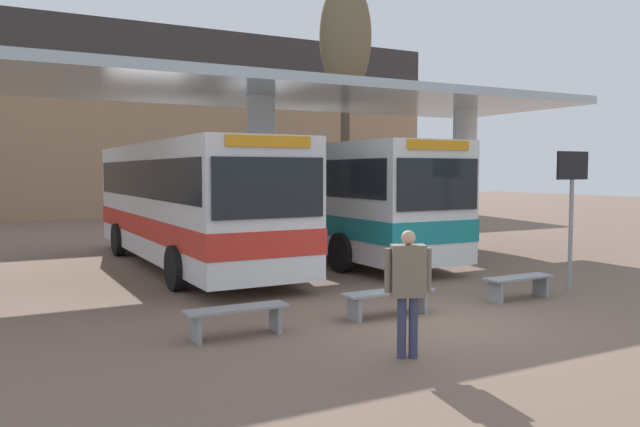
% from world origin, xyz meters
% --- Properties ---
extents(ground_plane, '(100.00, 100.00, 0.00)m').
position_xyz_m(ground_plane, '(0.00, 0.00, 0.00)').
color(ground_plane, '#755B4C').
extents(townhouse_backdrop, '(40.00, 0.58, 10.78)m').
position_xyz_m(townhouse_backdrop, '(0.00, 27.32, 6.25)').
color(townhouse_backdrop, '#9E7A5B').
rests_on(townhouse_backdrop, ground_plane).
extents(station_canopy, '(19.41, 6.04, 4.82)m').
position_xyz_m(station_canopy, '(0.00, 7.55, 4.16)').
color(station_canopy, silver).
rests_on(station_canopy, ground_plane).
extents(transit_bus_left_bay, '(2.87, 10.88, 3.27)m').
position_xyz_m(transit_bus_left_bay, '(-1.89, 8.19, 1.82)').
color(transit_bus_left_bay, silver).
rests_on(transit_bus_left_bay, ground_plane).
extents(transit_bus_center_bay, '(2.79, 11.78, 3.30)m').
position_xyz_m(transit_bus_center_bay, '(2.49, 8.88, 1.84)').
color(transit_bus_center_bay, white).
rests_on(transit_bus_center_bay, ground_plane).
extents(waiting_bench_near_pillar, '(1.55, 0.44, 0.46)m').
position_xyz_m(waiting_bench_near_pillar, '(2.66, 0.71, 0.34)').
color(waiting_bench_near_pillar, gray).
rests_on(waiting_bench_near_pillar, ground_plane).
extents(waiting_bench_mid_platform, '(1.63, 0.44, 0.46)m').
position_xyz_m(waiting_bench_mid_platform, '(-3.30, 0.71, 0.34)').
color(waiting_bench_mid_platform, gray).
rests_on(waiting_bench_mid_platform, ground_plane).
extents(waiting_bench_far_platform, '(1.74, 0.44, 0.46)m').
position_xyz_m(waiting_bench_far_platform, '(-0.48, 0.71, 0.34)').
color(waiting_bench_far_platform, gray).
rests_on(waiting_bench_far_platform, ground_plane).
extents(info_sign_platform, '(0.90, 0.09, 2.98)m').
position_xyz_m(info_sign_platform, '(4.37, 0.91, 2.12)').
color(info_sign_platform, gray).
rests_on(info_sign_platform, ground_plane).
extents(pedestrian_waiting, '(0.63, 0.42, 1.76)m').
position_xyz_m(pedestrian_waiting, '(-1.64, -1.43, 1.07)').
color(pedestrian_waiting, '#333856').
rests_on(pedestrian_waiting, ground_plane).
extents(poplar_tree_behind_right, '(2.46, 2.46, 11.58)m').
position_xyz_m(poplar_tree_behind_right, '(8.50, 17.46, 8.67)').
color(poplar_tree_behind_right, '#473A2B').
rests_on(poplar_tree_behind_right, ground_plane).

